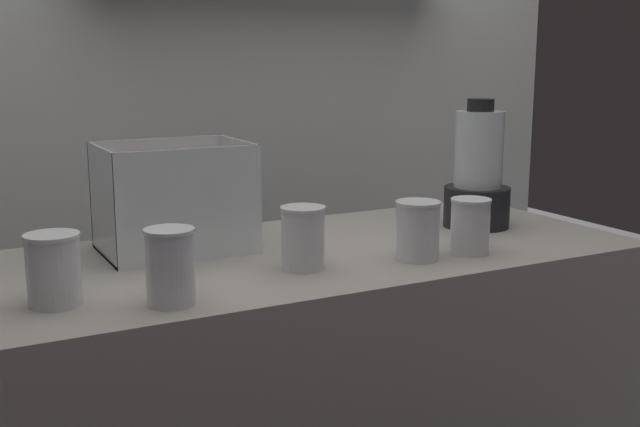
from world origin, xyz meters
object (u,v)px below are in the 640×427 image
object	(u,v)px
carrot_display_bin	(179,217)
juice_cup_mango_far_right	(470,229)
juice_cup_pomegranate_middle	(303,242)
juice_cup_beet_left	(171,272)
juice_cup_beet_far_left	(54,274)
blender_pitcher	(478,177)
juice_cup_mango_right	(417,233)

from	to	relation	value
carrot_display_bin	juice_cup_mango_far_right	xyz separation A→B (m)	(0.55, -0.32, -0.02)
juice_cup_pomegranate_middle	juice_cup_mango_far_right	size ratio (longest dim) A/B	1.05
juice_cup_beet_left	juice_cup_mango_far_right	world-z (taller)	juice_cup_beet_left
juice_cup_pomegranate_middle	juice_cup_beet_far_left	bearing A→B (deg)	-178.94
blender_pitcher	juice_cup_beet_left	distance (m)	0.90
blender_pitcher	juice_cup_mango_far_right	size ratio (longest dim) A/B	2.64
juice_cup_beet_far_left	juice_cup_beet_left	size ratio (longest dim) A/B	0.94
juice_cup_beet_left	juice_cup_mango_right	bearing A→B (deg)	5.49
juice_cup_mango_right	juice_cup_mango_far_right	bearing A→B (deg)	-5.18
juice_cup_beet_left	juice_cup_mango_far_right	size ratio (longest dim) A/B	1.11
juice_cup_beet_far_left	juice_cup_pomegranate_middle	bearing A→B (deg)	1.06
juice_cup_pomegranate_middle	juice_cup_mango_right	xyz separation A→B (m)	(0.25, -0.05, 0.00)
blender_pitcher	juice_cup_beet_far_left	size ratio (longest dim) A/B	2.53
juice_cup_beet_left	juice_cup_pomegranate_middle	distance (m)	0.32
juice_cup_beet_far_left	juice_cup_mango_right	xyz separation A→B (m)	(0.73, -0.04, 0.00)
carrot_display_bin	juice_cup_beet_left	xyz separation A→B (m)	(-0.13, -0.36, -0.02)
juice_cup_beet_far_left	juice_cup_pomegranate_middle	distance (m)	0.48
carrot_display_bin	juice_cup_pomegranate_middle	distance (m)	0.32
carrot_display_bin	blender_pitcher	distance (m)	0.74
juice_cup_beet_left	juice_cup_mango_far_right	xyz separation A→B (m)	(0.68, 0.04, -0.00)
juice_cup_mango_right	juice_cup_mango_far_right	size ratio (longest dim) A/B	1.03
carrot_display_bin	juice_cup_beet_far_left	xyz separation A→B (m)	(-0.31, -0.27, -0.02)
carrot_display_bin	blender_pitcher	world-z (taller)	blender_pitcher
juice_cup_beet_left	juice_cup_mango_far_right	bearing A→B (deg)	3.47
blender_pitcher	juice_cup_mango_far_right	distance (m)	0.29
juice_cup_pomegranate_middle	juice_cup_mango_right	size ratio (longest dim) A/B	1.02
blender_pitcher	juice_cup_mango_right	world-z (taller)	blender_pitcher
blender_pitcher	juice_cup_beet_left	size ratio (longest dim) A/B	2.38
blender_pitcher	juice_cup_beet_far_left	xyz separation A→B (m)	(-1.04, -0.16, -0.07)
carrot_display_bin	juice_cup_beet_far_left	bearing A→B (deg)	-138.61
juice_cup_mango_far_right	juice_cup_beet_far_left	bearing A→B (deg)	176.75
juice_cup_beet_left	carrot_display_bin	bearing A→B (deg)	70.02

